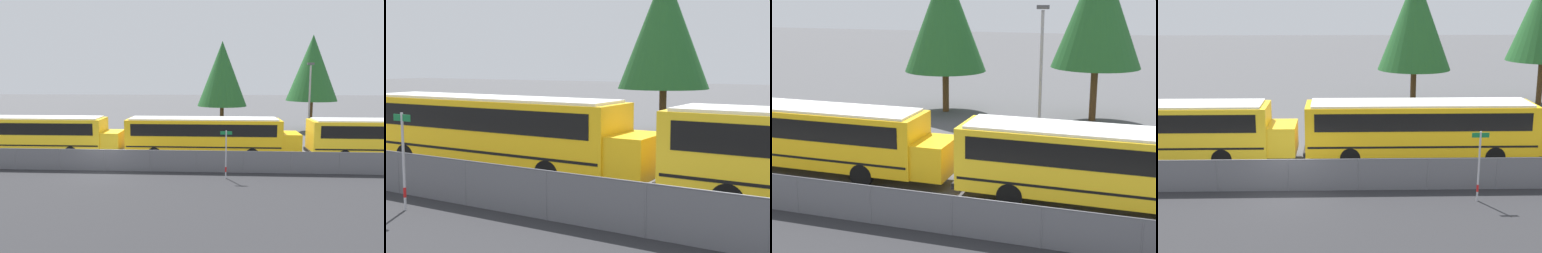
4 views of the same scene
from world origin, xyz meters
The scene contains 5 objects.
school_bus_4 centered at (6.62, 4.36, 1.83)m, with size 13.02×2.55×3.06m.
school_bus_5 centered at (20.21, 4.05, 1.83)m, with size 13.02×2.55×3.06m.
light_pole centered at (15.87, 11.34, 4.07)m, with size 0.60×0.24×7.38m.
tree_0 centered at (8.00, 18.59, 6.42)m, with size 5.53×5.53×10.02m.
tree_1 centered at (17.94, 18.91, 7.05)m, with size 5.57×5.57×10.68m.
Camera 3 is at (20.68, -15.60, 7.83)m, focal length 50.00 mm.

